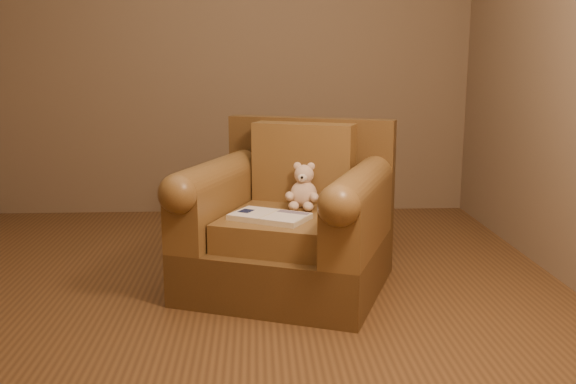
{
  "coord_description": "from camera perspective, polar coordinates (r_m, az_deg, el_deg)",
  "views": [
    {
      "loc": [
        0.19,
        -3.43,
        1.3
      ],
      "look_at": [
        0.37,
        0.02,
        0.57
      ],
      "focal_mm": 40.0,
      "sensor_mm": 36.0,
      "label": 1
    }
  ],
  "objects": [
    {
      "name": "guidebook",
      "position": [
        3.44,
        -1.64,
        -2.2
      ],
      "size": [
        0.47,
        0.41,
        0.03
      ],
      "rotation": [
        0.0,
        0.0,
        -0.51
      ],
      "color": "beige",
      "rests_on": "armchair"
    },
    {
      "name": "side_table",
      "position": [
        4.46,
        6.22,
        -1.08
      ],
      "size": [
        0.41,
        0.41,
        0.57
      ],
      "color": "#B99032",
      "rests_on": "floor"
    },
    {
      "name": "armchair",
      "position": [
        3.67,
        0.18,
        -2.91
      ],
      "size": [
        1.33,
        1.3,
        0.94
      ],
      "rotation": [
        0.0,
        0.0,
        -0.37
      ],
      "color": "brown",
      "rests_on": "floor"
    },
    {
      "name": "floor",
      "position": [
        3.67,
        -5.89,
        -8.94
      ],
      "size": [
        4.0,
        4.0,
        0.0
      ],
      "primitive_type": "plane",
      "color": "brown",
      "rests_on": "ground"
    },
    {
      "name": "teddy_bear",
      "position": [
        3.7,
        1.37,
        0.14
      ],
      "size": [
        0.19,
        0.22,
        0.27
      ],
      "rotation": [
        0.0,
        0.0,
        -0.24
      ],
      "color": "beige",
      "rests_on": "armchair"
    }
  ]
}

